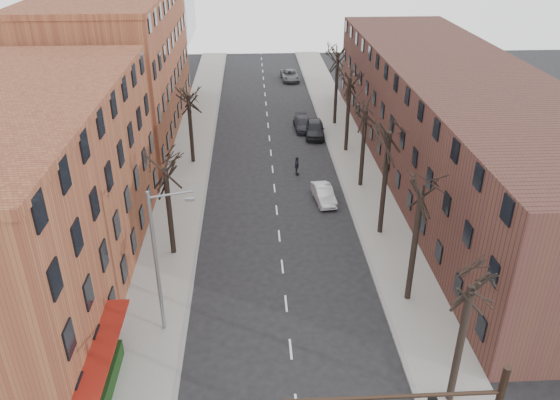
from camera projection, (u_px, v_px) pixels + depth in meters
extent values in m
cube|color=gray|center=(190.00, 158.00, 53.68)|extent=(4.00, 90.00, 0.15)
cube|color=gray|center=(351.00, 154.00, 54.45)|extent=(4.00, 90.00, 0.15)
cube|color=brown|center=(19.00, 202.00, 32.88)|extent=(12.00, 26.00, 12.00)
cube|color=brown|center=(117.00, 66.00, 58.02)|extent=(12.00, 28.00, 14.00)
cube|color=#452820|center=(454.00, 123.00, 48.11)|extent=(12.00, 50.00, 10.00)
cube|color=maroon|center=(111.00, 384.00, 28.05)|extent=(1.20, 7.00, 0.15)
cube|color=black|center=(103.00, 390.00, 26.85)|extent=(0.80, 6.00, 1.00)
cylinder|color=black|center=(393.00, 397.00, 19.65)|extent=(8.00, 0.16, 0.16)
cylinder|color=slate|center=(157.00, 265.00, 29.58)|extent=(0.20, 0.20, 9.00)
cylinder|color=slate|center=(169.00, 195.00, 27.63)|extent=(2.39, 0.12, 0.46)
cube|color=slate|center=(190.00, 199.00, 27.81)|extent=(0.50, 0.22, 0.14)
imported|color=#B3B5BA|center=(324.00, 194.00, 45.46)|extent=(1.85, 4.16, 1.33)
imported|color=black|center=(315.00, 129.00, 58.72)|extent=(2.31, 5.05, 1.68)
imported|color=#22212A|center=(303.00, 124.00, 60.58)|extent=(2.02, 4.55, 1.30)
imported|color=#505257|center=(290.00, 75.00, 78.42)|extent=(2.65, 5.26, 1.43)
imported|color=black|center=(297.00, 166.00, 49.93)|extent=(0.55, 1.09, 1.80)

